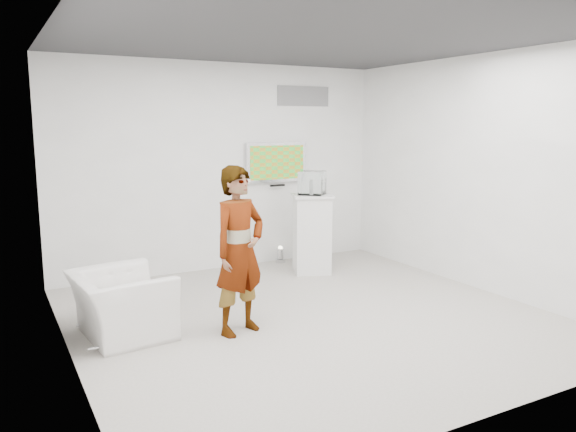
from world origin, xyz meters
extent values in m
cube|color=#B1ABA2|center=(0.00, 0.00, 0.01)|extent=(5.00, 5.00, 0.01)
cube|color=#303033|center=(0.00, 0.00, 3.00)|extent=(5.00, 5.00, 0.01)
cube|color=silver|center=(0.00, 2.50, 1.50)|extent=(5.00, 0.01, 3.00)
cube|color=silver|center=(0.00, -2.50, 1.50)|extent=(5.00, 0.01, 3.00)
cube|color=silver|center=(-2.50, 0.00, 1.50)|extent=(0.01, 5.00, 3.00)
cube|color=silver|center=(2.50, 0.00, 1.50)|extent=(0.01, 5.00, 3.00)
cube|color=silver|center=(0.85, 2.45, 1.55)|extent=(1.00, 0.08, 0.60)
cube|color=slate|center=(1.35, 2.49, 2.55)|extent=(0.90, 0.02, 0.30)
imported|color=white|center=(-0.86, -0.05, 0.86)|extent=(0.73, 0.59, 1.72)
imported|color=white|center=(-1.96, 0.43, 0.33)|extent=(0.98, 1.09, 0.66)
cube|color=silver|center=(1.01, 1.64, 0.57)|extent=(0.71, 0.71, 1.13)
cylinder|color=silver|center=(0.88, 2.36, 0.12)|extent=(0.18, 0.18, 0.25)
cube|color=silver|center=(1.01, 1.64, 1.30)|extent=(0.47, 0.47, 0.34)
cube|color=silver|center=(1.01, 1.64, 1.24)|extent=(0.13, 0.15, 0.21)
cube|color=silver|center=(-0.68, 0.17, 1.55)|extent=(0.04, 0.13, 0.03)
camera|label=1|loc=(-3.09, -5.16, 2.13)|focal=35.00mm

